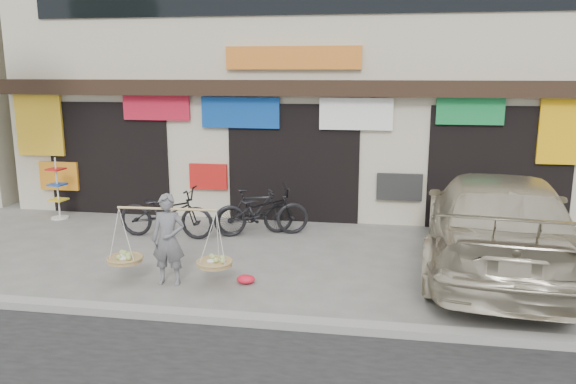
% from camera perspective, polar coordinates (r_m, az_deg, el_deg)
% --- Properties ---
extents(ground, '(70.00, 70.00, 0.00)m').
position_cam_1_polar(ground, '(9.83, -2.64, -8.18)').
color(ground, slate).
rests_on(ground, ground).
extents(kerb, '(70.00, 0.25, 0.12)m').
position_cam_1_polar(kerb, '(8.01, -5.68, -12.68)').
color(kerb, gray).
rests_on(kerb, ground).
extents(shophouse_block, '(14.00, 6.32, 7.00)m').
position_cam_1_polar(shophouse_block, '(15.54, 2.24, 12.30)').
color(shophouse_block, beige).
rests_on(shophouse_block, ground).
extents(street_vendor, '(2.07, 0.62, 1.51)m').
position_cam_1_polar(street_vendor, '(9.31, -12.04, -5.15)').
color(street_vendor, slate).
rests_on(street_vendor, ground).
extents(bike_0, '(2.06, 0.76, 1.07)m').
position_cam_1_polar(bike_0, '(11.95, -12.27, -2.05)').
color(bike_0, black).
rests_on(bike_0, ground).
extents(bike_1, '(1.70, 1.01, 0.99)m').
position_cam_1_polar(bike_1, '(11.94, -3.36, -2.01)').
color(bike_1, black).
rests_on(bike_1, ground).
extents(bike_2, '(2.13, 1.32, 1.06)m').
position_cam_1_polar(bike_2, '(11.86, -2.73, -1.93)').
color(bike_2, black).
rests_on(bike_2, ground).
extents(suv, '(3.06, 6.12, 1.71)m').
position_cam_1_polar(suv, '(10.43, 20.49, -2.83)').
color(suv, beige).
rests_on(suv, ground).
extents(display_rack, '(0.40, 0.40, 1.46)m').
position_cam_1_polar(display_rack, '(14.22, -22.32, -0.21)').
color(display_rack, silver).
rests_on(display_rack, ground).
extents(red_bag, '(0.31, 0.25, 0.14)m').
position_cam_1_polar(red_bag, '(9.35, -4.31, -8.83)').
color(red_bag, red).
rests_on(red_bag, ground).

